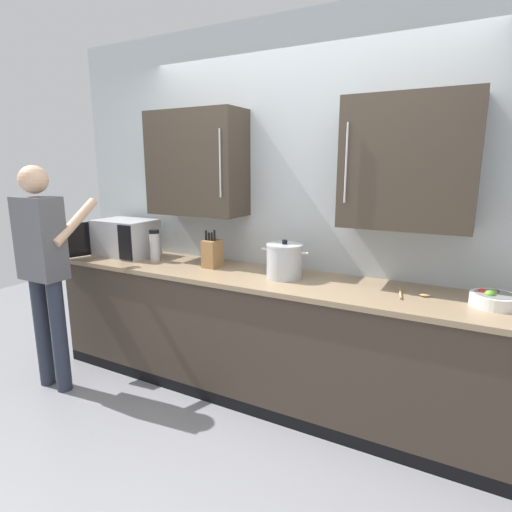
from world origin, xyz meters
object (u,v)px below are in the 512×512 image
knife_block (212,253)px  wooden_spoon (413,294)px  microwave_oven (122,238)px  thermos_flask (155,245)px  fruit_bowl (493,299)px  person_figure (43,260)px  stock_pot (284,261)px

knife_block → wooden_spoon: bearing=-0.9°
microwave_oven → thermos_flask: bearing=-5.8°
thermos_flask → microwave_oven: bearing=174.2°
fruit_bowl → thermos_flask: size_ratio=0.96×
person_figure → knife_block: bearing=35.5°
stock_pot → knife_block: 0.62m
stock_pot → person_figure: 1.77m
stock_pot → thermos_flask: 1.15m
stock_pot → knife_block: knife_block is taller
fruit_bowl → thermos_flask: bearing=-179.1°
stock_pot → knife_block: size_ratio=1.18×
stock_pot → thermos_flask: stock_pot is taller
person_figure → stock_pot: bearing=23.2°
wooden_spoon → fruit_bowl: fruit_bowl is taller
thermos_flask → knife_block: bearing=5.9°
fruit_bowl → wooden_spoon: bearing=-178.7°
person_figure → microwave_oven: bearing=84.1°
microwave_oven → stock_pot: microwave_oven is taller
microwave_oven → stock_pot: 1.56m
microwave_oven → fruit_bowl: size_ratio=2.79×
microwave_oven → stock_pot: size_ratio=2.00×
wooden_spoon → person_figure: size_ratio=0.13×
knife_block → person_figure: bearing=-144.5°
fruit_bowl → knife_block: 1.90m
stock_pot → fruit_bowl: bearing=0.3°
microwave_oven → thermos_flask: size_ratio=2.68×
microwave_oven → wooden_spoon: bearing=-0.2°
stock_pot → knife_block: bearing=178.0°
stock_pot → thermos_flask: bearing=-178.3°
wooden_spoon → stock_pot: (-0.86, 0.00, 0.11)m
fruit_bowl → person_figure: 2.99m
wooden_spoon → person_figure: bearing=-164.3°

